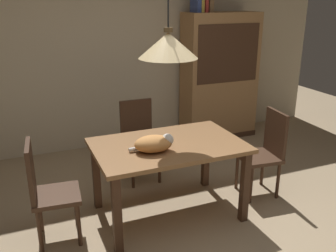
# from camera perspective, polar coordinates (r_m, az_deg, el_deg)

# --- Properties ---
(ground) EXTENTS (10.00, 10.00, 0.00)m
(ground) POSITION_cam_1_polar(r_m,az_deg,el_deg) (3.48, 5.95, -17.15)
(ground) COLOR tan
(back_wall) EXTENTS (6.40, 0.10, 2.90)m
(back_wall) POSITION_cam_1_polar(r_m,az_deg,el_deg) (5.31, -7.53, 12.47)
(back_wall) COLOR beige
(back_wall) RESTS_ON ground
(dining_table) EXTENTS (1.40, 0.90, 0.75)m
(dining_table) POSITION_cam_1_polar(r_m,az_deg,el_deg) (3.55, 0.03, -4.22)
(dining_table) COLOR olive
(dining_table) RESTS_ON ground
(chair_right_side) EXTENTS (0.44, 0.44, 0.93)m
(chair_right_side) POSITION_cam_1_polar(r_m,az_deg,el_deg) (4.13, 14.69, -3.47)
(chair_right_side) COLOR #472D1E
(chair_right_side) RESTS_ON ground
(chair_left_side) EXTENTS (0.43, 0.43, 0.93)m
(chair_left_side) POSITION_cam_1_polar(r_m,az_deg,el_deg) (3.38, -18.15, -9.05)
(chair_left_side) COLOR #472D1E
(chair_left_side) RESTS_ON ground
(chair_far_back) EXTENTS (0.40, 0.40, 0.93)m
(chair_far_back) POSITION_cam_1_polar(r_m,az_deg,el_deg) (4.36, -4.44, -1.63)
(chair_far_back) COLOR #472D1E
(chair_far_back) RESTS_ON ground
(cat_sleeping) EXTENTS (0.39, 0.27, 0.16)m
(cat_sleeping) POSITION_cam_1_polar(r_m,az_deg,el_deg) (3.31, -2.07, -2.67)
(cat_sleeping) COLOR #E59951
(cat_sleeping) RESTS_ON dining_table
(pendant_lamp) EXTENTS (0.52, 0.52, 1.30)m
(pendant_lamp) POSITION_cam_1_polar(r_m,az_deg,el_deg) (3.28, 0.03, 12.27)
(pendant_lamp) COLOR beige
(hutch_bookcase) EXTENTS (1.12, 0.45, 1.85)m
(hutch_bookcase) POSITION_cam_1_polar(r_m,az_deg,el_deg) (5.65, 7.83, 7.10)
(hutch_bookcase) COLOR #A87A4C
(hutch_bookcase) RESTS_ON ground
(book_blue_wide) EXTENTS (0.06, 0.24, 0.24)m
(book_blue_wide) POSITION_cam_1_polar(r_m,az_deg,el_deg) (5.33, 4.24, 18.21)
(book_blue_wide) COLOR #384C93
(book_blue_wide) RESTS_ON hutch_bookcase
(book_yellow_short) EXTENTS (0.04, 0.20, 0.18)m
(book_yellow_short) POSITION_cam_1_polar(r_m,az_deg,el_deg) (5.36, 4.88, 17.88)
(book_yellow_short) COLOR gold
(book_yellow_short) RESTS_ON hutch_bookcase
(book_red_tall) EXTENTS (0.04, 0.22, 0.28)m
(book_red_tall) POSITION_cam_1_polar(r_m,az_deg,el_deg) (5.39, 5.47, 18.40)
(book_red_tall) COLOR #B73833
(book_red_tall) RESTS_ON hutch_bookcase
(book_brown_thick) EXTENTS (0.06, 0.24, 0.22)m
(book_brown_thick) POSITION_cam_1_polar(r_m,az_deg,el_deg) (5.42, 6.11, 18.07)
(book_brown_thick) COLOR brown
(book_brown_thick) RESTS_ON hutch_bookcase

